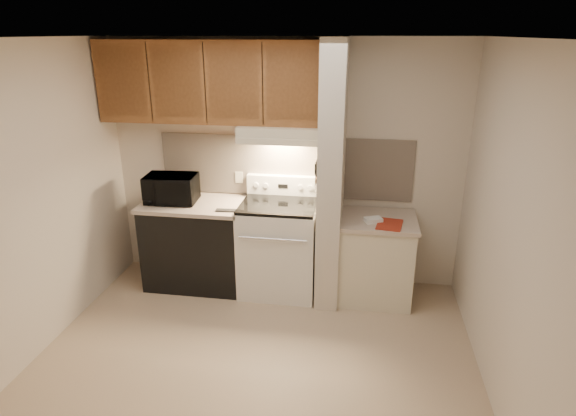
# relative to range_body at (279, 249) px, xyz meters

# --- Properties ---
(floor) EXTENTS (3.60, 3.60, 0.00)m
(floor) POSITION_rel_range_body_xyz_m (0.00, -1.16, -0.46)
(floor) COLOR tan
(floor) RESTS_ON ground
(ceiling) EXTENTS (3.60, 3.60, 0.00)m
(ceiling) POSITION_rel_range_body_xyz_m (0.00, -1.16, 2.04)
(ceiling) COLOR white
(ceiling) RESTS_ON wall_back
(wall_back) EXTENTS (3.60, 2.50, 0.02)m
(wall_back) POSITION_rel_range_body_xyz_m (0.00, 0.34, 0.79)
(wall_back) COLOR beige
(wall_back) RESTS_ON floor
(wall_left) EXTENTS (0.02, 3.00, 2.50)m
(wall_left) POSITION_rel_range_body_xyz_m (-1.80, -1.16, 0.79)
(wall_left) COLOR beige
(wall_left) RESTS_ON floor
(wall_right) EXTENTS (0.02, 3.00, 2.50)m
(wall_right) POSITION_rel_range_body_xyz_m (1.80, -1.16, 0.79)
(wall_right) COLOR beige
(wall_right) RESTS_ON floor
(backsplash) EXTENTS (2.60, 0.02, 0.63)m
(backsplash) POSITION_rel_range_body_xyz_m (0.00, 0.33, 0.78)
(backsplash) COLOR beige
(backsplash) RESTS_ON wall_back
(range_body) EXTENTS (0.76, 0.65, 0.92)m
(range_body) POSITION_rel_range_body_xyz_m (0.00, 0.00, 0.00)
(range_body) COLOR silver
(range_body) RESTS_ON floor
(oven_window) EXTENTS (0.50, 0.01, 0.30)m
(oven_window) POSITION_rel_range_body_xyz_m (0.00, -0.32, 0.04)
(oven_window) COLOR black
(oven_window) RESTS_ON range_body
(oven_handle) EXTENTS (0.65, 0.02, 0.02)m
(oven_handle) POSITION_rel_range_body_xyz_m (0.00, -0.35, 0.26)
(oven_handle) COLOR silver
(oven_handle) RESTS_ON range_body
(cooktop) EXTENTS (0.74, 0.64, 0.03)m
(cooktop) POSITION_rel_range_body_xyz_m (0.00, 0.00, 0.48)
(cooktop) COLOR black
(cooktop) RESTS_ON range_body
(range_backguard) EXTENTS (0.76, 0.08, 0.20)m
(range_backguard) POSITION_rel_range_body_xyz_m (0.00, 0.28, 0.59)
(range_backguard) COLOR silver
(range_backguard) RESTS_ON range_body
(range_display) EXTENTS (0.10, 0.01, 0.04)m
(range_display) POSITION_rel_range_body_xyz_m (0.00, 0.24, 0.59)
(range_display) COLOR black
(range_display) RESTS_ON range_backguard
(range_knob_left_outer) EXTENTS (0.05, 0.02, 0.05)m
(range_knob_left_outer) POSITION_rel_range_body_xyz_m (-0.28, 0.24, 0.59)
(range_knob_left_outer) COLOR silver
(range_knob_left_outer) RESTS_ON range_backguard
(range_knob_left_inner) EXTENTS (0.05, 0.02, 0.05)m
(range_knob_left_inner) POSITION_rel_range_body_xyz_m (-0.18, 0.24, 0.59)
(range_knob_left_inner) COLOR silver
(range_knob_left_inner) RESTS_ON range_backguard
(range_knob_right_inner) EXTENTS (0.05, 0.02, 0.05)m
(range_knob_right_inner) POSITION_rel_range_body_xyz_m (0.18, 0.24, 0.59)
(range_knob_right_inner) COLOR silver
(range_knob_right_inner) RESTS_ON range_backguard
(range_knob_right_outer) EXTENTS (0.05, 0.02, 0.05)m
(range_knob_right_outer) POSITION_rel_range_body_xyz_m (0.28, 0.24, 0.59)
(range_knob_right_outer) COLOR silver
(range_knob_right_outer) RESTS_ON range_backguard
(dishwasher_front) EXTENTS (1.00, 0.63, 0.87)m
(dishwasher_front) POSITION_rel_range_body_xyz_m (-0.88, 0.01, -0.03)
(dishwasher_front) COLOR black
(dishwasher_front) RESTS_ON floor
(left_countertop) EXTENTS (1.04, 0.67, 0.04)m
(left_countertop) POSITION_rel_range_body_xyz_m (-0.88, 0.01, 0.43)
(left_countertop) COLOR #B8A392
(left_countertop) RESTS_ON dishwasher_front
(spoon_rest) EXTENTS (0.21, 0.08, 0.01)m
(spoon_rest) POSITION_rel_range_body_xyz_m (-0.48, -0.19, 0.46)
(spoon_rest) COLOR black
(spoon_rest) RESTS_ON left_countertop
(teal_jar) EXTENTS (0.10, 0.10, 0.10)m
(teal_jar) POSITION_rel_range_body_xyz_m (-1.23, -0.02, 0.50)
(teal_jar) COLOR #1E695F
(teal_jar) RESTS_ON left_countertop
(outlet) EXTENTS (0.08, 0.01, 0.12)m
(outlet) POSITION_rel_range_body_xyz_m (-0.48, 0.32, 0.64)
(outlet) COLOR beige
(outlet) RESTS_ON backsplash
(microwave) EXTENTS (0.53, 0.38, 0.28)m
(microwave) POSITION_rel_range_body_xyz_m (-1.10, -0.01, 0.59)
(microwave) COLOR black
(microwave) RESTS_ON left_countertop
(partition_pillar) EXTENTS (0.22, 0.70, 2.50)m
(partition_pillar) POSITION_rel_range_body_xyz_m (0.51, -0.01, 0.79)
(partition_pillar) COLOR beige
(partition_pillar) RESTS_ON floor
(pillar_trim) EXTENTS (0.01, 0.70, 0.04)m
(pillar_trim) POSITION_rel_range_body_xyz_m (0.39, -0.01, 0.84)
(pillar_trim) COLOR brown
(pillar_trim) RESTS_ON partition_pillar
(knife_strip) EXTENTS (0.02, 0.42, 0.04)m
(knife_strip) POSITION_rel_range_body_xyz_m (0.39, -0.06, 0.86)
(knife_strip) COLOR black
(knife_strip) RESTS_ON partition_pillar
(knife_blade_a) EXTENTS (0.01, 0.03, 0.16)m
(knife_blade_a) POSITION_rel_range_body_xyz_m (0.38, -0.22, 0.76)
(knife_blade_a) COLOR silver
(knife_blade_a) RESTS_ON knife_strip
(knife_handle_a) EXTENTS (0.02, 0.02, 0.10)m
(knife_handle_a) POSITION_rel_range_body_xyz_m (0.38, -0.21, 0.91)
(knife_handle_a) COLOR black
(knife_handle_a) RESTS_ON knife_strip
(knife_blade_b) EXTENTS (0.01, 0.04, 0.18)m
(knife_blade_b) POSITION_rel_range_body_xyz_m (0.38, -0.15, 0.75)
(knife_blade_b) COLOR silver
(knife_blade_b) RESTS_ON knife_strip
(knife_handle_b) EXTENTS (0.02, 0.02, 0.10)m
(knife_handle_b) POSITION_rel_range_body_xyz_m (0.38, -0.13, 0.91)
(knife_handle_b) COLOR black
(knife_handle_b) RESTS_ON knife_strip
(knife_blade_c) EXTENTS (0.01, 0.04, 0.20)m
(knife_blade_c) POSITION_rel_range_body_xyz_m (0.38, -0.04, 0.74)
(knife_blade_c) COLOR silver
(knife_blade_c) RESTS_ON knife_strip
(knife_handle_c) EXTENTS (0.02, 0.02, 0.10)m
(knife_handle_c) POSITION_rel_range_body_xyz_m (0.38, -0.05, 0.91)
(knife_handle_c) COLOR black
(knife_handle_c) RESTS_ON knife_strip
(knife_blade_d) EXTENTS (0.01, 0.04, 0.16)m
(knife_blade_d) POSITION_rel_range_body_xyz_m (0.38, 0.02, 0.76)
(knife_blade_d) COLOR silver
(knife_blade_d) RESTS_ON knife_strip
(knife_handle_d) EXTENTS (0.02, 0.02, 0.10)m
(knife_handle_d) POSITION_rel_range_body_xyz_m (0.38, 0.03, 0.91)
(knife_handle_d) COLOR black
(knife_handle_d) RESTS_ON knife_strip
(knife_blade_e) EXTENTS (0.01, 0.04, 0.18)m
(knife_blade_e) POSITION_rel_range_body_xyz_m (0.38, 0.10, 0.75)
(knife_blade_e) COLOR silver
(knife_blade_e) RESTS_ON knife_strip
(knife_handle_e) EXTENTS (0.02, 0.02, 0.10)m
(knife_handle_e) POSITION_rel_range_body_xyz_m (0.38, 0.09, 0.91)
(knife_handle_e) COLOR black
(knife_handle_e) RESTS_ON knife_strip
(oven_mitt) EXTENTS (0.03, 0.09, 0.22)m
(oven_mitt) POSITION_rel_range_body_xyz_m (0.38, 0.17, 0.69)
(oven_mitt) COLOR gray
(oven_mitt) RESTS_ON partition_pillar
(right_cab_base) EXTENTS (0.70, 0.60, 0.81)m
(right_cab_base) POSITION_rel_range_body_xyz_m (0.97, -0.01, -0.06)
(right_cab_base) COLOR beige
(right_cab_base) RESTS_ON floor
(right_countertop) EXTENTS (0.74, 0.64, 0.04)m
(right_countertop) POSITION_rel_range_body_xyz_m (0.97, -0.01, 0.37)
(right_countertop) COLOR #B8A392
(right_countertop) RESTS_ON right_cab_base
(red_folder) EXTENTS (0.27, 0.34, 0.01)m
(red_folder) POSITION_rel_range_body_xyz_m (1.07, -0.16, 0.40)
(red_folder) COLOR maroon
(red_folder) RESTS_ON right_countertop
(white_box) EXTENTS (0.19, 0.16, 0.04)m
(white_box) POSITION_rel_range_body_xyz_m (0.92, -0.11, 0.41)
(white_box) COLOR white
(white_box) RESTS_ON right_countertop
(range_hood) EXTENTS (0.78, 0.44, 0.15)m
(range_hood) POSITION_rel_range_body_xyz_m (0.00, 0.12, 1.17)
(range_hood) COLOR beige
(range_hood) RESTS_ON upper_cabinets
(hood_lip) EXTENTS (0.78, 0.04, 0.06)m
(hood_lip) POSITION_rel_range_body_xyz_m (0.00, -0.08, 1.12)
(hood_lip) COLOR beige
(hood_lip) RESTS_ON range_hood
(upper_cabinets) EXTENTS (2.18, 0.33, 0.77)m
(upper_cabinets) POSITION_rel_range_body_xyz_m (-0.69, 0.17, 1.62)
(upper_cabinets) COLOR brown
(upper_cabinets) RESTS_ON wall_back
(cab_door_a) EXTENTS (0.46, 0.01, 0.63)m
(cab_door_a) POSITION_rel_range_body_xyz_m (-1.51, 0.01, 1.62)
(cab_door_a) COLOR brown
(cab_door_a) RESTS_ON upper_cabinets
(cab_gap_a) EXTENTS (0.01, 0.01, 0.73)m
(cab_gap_a) POSITION_rel_range_body_xyz_m (-1.23, 0.01, 1.62)
(cab_gap_a) COLOR black
(cab_gap_a) RESTS_ON upper_cabinets
(cab_door_b) EXTENTS (0.46, 0.01, 0.63)m
(cab_door_b) POSITION_rel_range_body_xyz_m (-0.96, 0.01, 1.62)
(cab_door_b) COLOR brown
(cab_door_b) RESTS_ON upper_cabinets
(cab_gap_b) EXTENTS (0.01, 0.01, 0.73)m
(cab_gap_b) POSITION_rel_range_body_xyz_m (-0.69, 0.01, 1.62)
(cab_gap_b) COLOR black
(cab_gap_b) RESTS_ON upper_cabinets
(cab_door_c) EXTENTS (0.46, 0.01, 0.63)m
(cab_door_c) POSITION_rel_range_body_xyz_m (-0.42, 0.01, 1.62)
(cab_door_c) COLOR brown
(cab_door_c) RESTS_ON upper_cabinets
(cab_gap_c) EXTENTS (0.01, 0.01, 0.73)m
(cab_gap_c) POSITION_rel_range_body_xyz_m (-0.14, 0.01, 1.62)
(cab_gap_c) COLOR black
(cab_gap_c) RESTS_ON upper_cabinets
(cab_door_d) EXTENTS (0.46, 0.01, 0.63)m
(cab_door_d) POSITION_rel_range_body_xyz_m (0.13, 0.01, 1.62)
(cab_door_d) COLOR brown
(cab_door_d) RESTS_ON upper_cabinets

